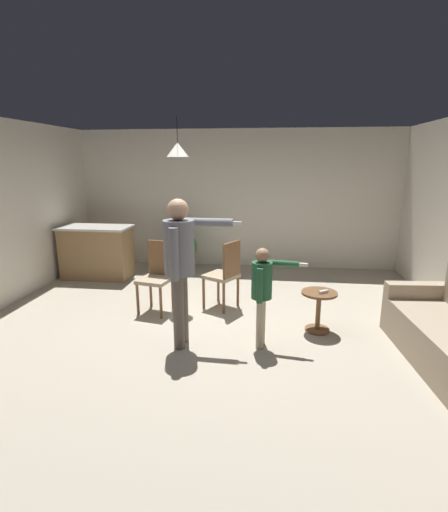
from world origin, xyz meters
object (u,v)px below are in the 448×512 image
at_px(side_table_by_couch, 319,306).
at_px(potted_plant_corner, 182,245).
at_px(dining_chair_by_counter, 157,274).
at_px(dining_chair_near_wall, 225,272).
at_px(person_adult, 180,257).
at_px(spare_remote_on_table, 323,292).
at_px(kitchen_counter, 97,252).
at_px(person_child, 263,287).

relative_size(side_table_by_couch, potted_plant_corner, 0.57).
height_order(dining_chair_by_counter, dining_chair_near_wall, same).
xyz_separation_m(side_table_by_couch, person_adult, (-1.61, -0.58, 0.73)).
xyz_separation_m(person_adult, dining_chair_by_counter, (-0.59, 1.01, -0.51)).
relative_size(side_table_by_couch, dining_chair_by_counter, 0.52).
height_order(dining_chair_by_counter, spare_remote_on_table, dining_chair_by_counter).
xyz_separation_m(kitchen_counter, spare_remote_on_table, (3.81, -1.91, 0.06)).
relative_size(person_child, dining_chair_by_counter, 1.17).
distance_m(side_table_by_couch, potted_plant_corner, 3.43).
xyz_separation_m(person_child, spare_remote_on_table, (0.73, 0.45, -0.19)).
height_order(kitchen_counter, dining_chair_near_wall, dining_chair_near_wall).
distance_m(kitchen_counter, person_adult, 3.32).
height_order(kitchen_counter, person_adult, person_adult).
xyz_separation_m(side_table_by_couch, potted_plant_corner, (-2.34, 2.50, 0.18)).
height_order(side_table_by_couch, person_child, person_child).
distance_m(dining_chair_by_counter, spare_remote_on_table, 2.29).
relative_size(kitchen_counter, person_child, 1.08).
relative_size(person_adult, person_child, 1.46).
bearing_deg(potted_plant_corner, dining_chair_by_counter, -86.18).
bearing_deg(kitchen_counter, side_table_by_couch, -26.36).
bearing_deg(potted_plant_corner, dining_chair_near_wall, -59.95).
bearing_deg(dining_chair_near_wall, person_adult, -167.86).
distance_m(kitchen_counter, dining_chair_by_counter, 2.13).
relative_size(dining_chair_near_wall, potted_plant_corner, 1.09).
bearing_deg(spare_remote_on_table, potted_plant_corner, 133.08).
bearing_deg(spare_remote_on_table, dining_chair_near_wall, 152.49).
relative_size(kitchen_counter, person_adult, 0.74).
bearing_deg(dining_chair_near_wall, spare_remote_on_table, -89.17).
relative_size(person_child, potted_plant_corner, 1.27).
xyz_separation_m(person_child, dining_chair_by_counter, (-1.51, 0.92, -0.18)).
height_order(person_adult, spare_remote_on_table, person_adult).
bearing_deg(dining_chair_by_counter, person_adult, 132.45).
xyz_separation_m(person_child, potted_plant_corner, (-1.64, 3.00, -0.22)).
xyz_separation_m(dining_chair_near_wall, potted_plant_corner, (-1.08, 1.87, -0.04)).
xyz_separation_m(side_table_by_couch, dining_chair_near_wall, (-1.26, 0.63, 0.22)).
distance_m(kitchen_counter, spare_remote_on_table, 4.27).
distance_m(person_adult, spare_remote_on_table, 1.81).
height_order(dining_chair_near_wall, potted_plant_corner, dining_chair_near_wall).
relative_size(person_adult, dining_chair_near_wall, 1.70).
bearing_deg(kitchen_counter, dining_chair_by_counter, -42.51).
relative_size(person_child, dining_chair_near_wall, 1.17).
bearing_deg(potted_plant_corner, kitchen_counter, -156.22).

